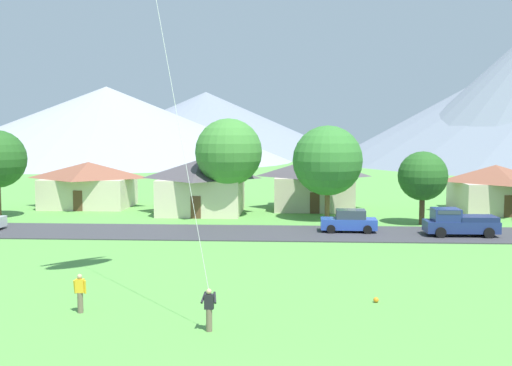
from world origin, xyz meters
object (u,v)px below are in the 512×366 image
Objects in this scene: pickup_truck_navy_west_side at (459,222)px; soccer_ball at (376,300)px; house_left_center at (495,187)px; house_rightmost at (202,185)px; house_leftmost at (89,184)px; tree_near_left at (423,176)px; tree_left_of_center at (229,152)px; tree_right_of_center at (328,161)px; watcher_person at (80,293)px; house_right_center at (313,183)px; parked_car_blue_mid_west at (349,221)px.

pickup_truck_navy_west_side is 19.56m from soccer_ball.
soccer_ball is at bearing -116.17° from house_left_center.
house_rightmost reaches higher than pickup_truck_navy_west_side.
tree_near_left reaches higher than house_leftmost.
pickup_truck_navy_west_side is (20.64, -11.65, -1.59)m from house_rightmost.
tree_left_of_center is 1.69× the size of pickup_truck_navy_west_side.
tree_right_of_center is at bearing -17.86° from house_leftmost.
tree_near_left is (-8.67, -8.52, 1.68)m from house_left_center.
house_left_center is 0.95× the size of tree_left_of_center.
house_left_center reaches higher than watcher_person.
soccer_ball is (12.78, 2.28, -0.76)m from watcher_person.
house_rightmost is 0.99× the size of tree_right_of_center.
watcher_person is at bearing -127.67° from tree_near_left.
house_leftmost is at bearing 126.33° from soccer_ball.
tree_left_of_center is at bearing -23.20° from house_leftmost.
tree_right_of_center reaches higher than soccer_ball.
house_right_center is 18.43m from pickup_truck_navy_west_side.
house_rightmost is 16.55m from parked_car_blue_mid_west.
house_right_center is at bearing 131.36° from tree_near_left.
pickup_truck_navy_west_side reaches higher than watcher_person.
pickup_truck_navy_west_side is at bearing 43.20° from watcher_person.
soccer_ball is at bearing -106.63° from tree_near_left.
tree_near_left is at bearing 34.32° from parked_car_blue_mid_west.
tree_left_of_center is at bearing 109.42° from soccer_ball.
house_leftmost is 22.69m from house_right_center.
house_leftmost is at bearing 178.17° from house_left_center.
watcher_person is (11.53, -35.34, -1.50)m from house_leftmost.
tree_near_left is at bearing 104.66° from pickup_truck_navy_west_side.
tree_left_of_center is at bearing 153.10° from pickup_truck_navy_west_side.
tree_left_of_center reaches higher than house_rightmost.
parked_car_blue_mid_west is (-15.05, -12.87, -1.46)m from house_left_center.
watcher_person is at bearing -91.02° from house_rightmost.
house_right_center is 0.93× the size of tree_left_of_center.
tree_left_of_center reaches higher than pickup_truck_navy_west_side.
soccer_ball is (9.40, -26.67, -5.70)m from tree_left_of_center.
tree_right_of_center reaches higher than house_leftmost.
house_right_center reaches higher than soccer_ball.
pickup_truck_navy_west_side is at bearing -25.25° from house_leftmost.
parked_car_blue_mid_west is at bearing -37.87° from tree_left_of_center.
watcher_person is 6.98× the size of soccer_ball.
parked_car_blue_mid_west is at bearing 88.27° from soccer_ball.
tree_left_of_center is 29.57m from watcher_person.
soccer_ball is (24.31, -33.06, -2.25)m from house_leftmost.
tree_right_of_center reaches higher than watcher_person.
tree_left_of_center is at bearing 83.36° from watcher_person.
house_rightmost reaches higher than parked_car_blue_mid_west.
house_leftmost is 36.21m from pickup_truck_navy_west_side.
parked_car_blue_mid_west is (2.19, -14.08, -1.73)m from house_right_center.
tree_near_left is at bearing -17.40° from house_leftmost.
tree_near_left is at bearing 73.37° from soccer_ball.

